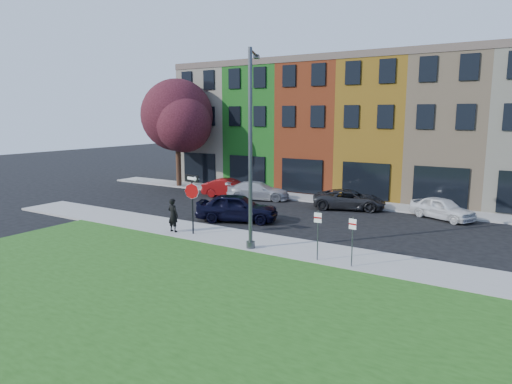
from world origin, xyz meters
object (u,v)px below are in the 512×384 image
Objects in this scene: stop_sign at (192,192)px; sedan_near at (237,208)px; man at (173,215)px; street_lamp at (251,150)px.

stop_sign is 0.59× the size of sedan_near.
stop_sign is 1.73m from man.
man reaches higher than sedan_near.
sedan_near is at bearing -103.33° from man.
sedan_near is at bearing 106.26° from street_lamp.
man is at bearing 153.57° from street_lamp.
street_lamp is at bearing -179.16° from man.
stop_sign is 4.43m from street_lamp.
man is 6.08m from street_lamp.
street_lamp is (3.72, -4.31, 3.78)m from sedan_near.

